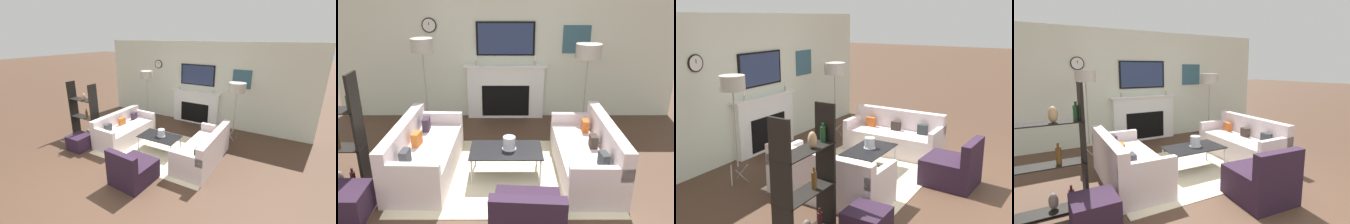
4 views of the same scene
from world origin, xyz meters
TOP-DOWN VIEW (x-y plane):
  - ground_plane at (0.00, 0.00)m, footprint 60.00×60.00m
  - fireplace_wall at (0.00, 4.29)m, footprint 7.04×0.28m
  - area_rug at (0.00, 1.92)m, footprint 3.01×2.14m
  - couch_left at (-1.19, 1.92)m, footprint 0.85×1.83m
  - couch_right at (1.20, 1.92)m, footprint 0.78×1.88m
  - armchair at (0.23, 0.47)m, footprint 0.78×0.86m
  - coffee_table at (0.01, 1.85)m, footprint 1.03×0.63m
  - hurricane_candle at (0.06, 1.88)m, footprint 0.21×0.21m
  - floor_lamp_left at (-1.48, 3.48)m, footprint 0.39×0.39m
  - floor_lamp_right at (1.48, 3.48)m, footprint 0.46×0.46m
  - shelf_unit at (-2.29, 1.50)m, footprint 0.90×0.28m
  - ottoman at (-1.89, 0.91)m, footprint 0.50×0.50m

SIDE VIEW (x-z plane):
  - ground_plane at x=0.00m, z-range 0.00..0.00m
  - area_rug at x=0.00m, z-range 0.00..0.01m
  - ottoman at x=-1.89m, z-range 0.00..0.38m
  - armchair at x=0.23m, z-range -0.13..0.66m
  - couch_left at x=-1.19m, z-range -0.10..0.68m
  - couch_right at x=1.20m, z-range -0.11..0.70m
  - coffee_table at x=0.01m, z-range 0.18..0.60m
  - hurricane_candle at x=0.06m, z-range 0.41..0.60m
  - shelf_unit at x=-2.29m, z-range -0.07..1.56m
  - fireplace_wall at x=0.00m, z-range -0.13..2.57m
  - floor_lamp_right at x=1.48m, z-range 0.68..2.36m
  - floor_lamp_left at x=-1.48m, z-range 0.73..2.50m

